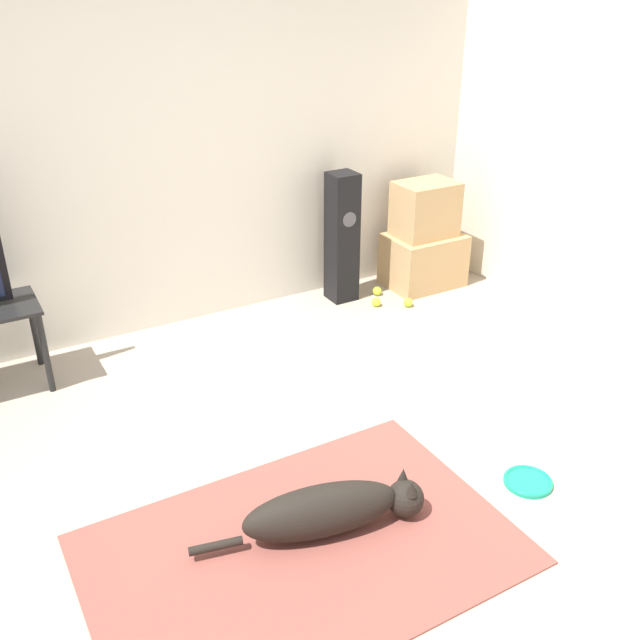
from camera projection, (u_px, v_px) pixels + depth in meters
The scene contains 11 objects.
ground_plane at pixel (288, 513), 3.20m from camera, with size 12.00×12.00×0.00m, color #B2A38E.
wall_back at pixel (121, 138), 4.26m from camera, with size 8.00×0.06×2.55m.
area_rug at pixel (302, 550), 2.99m from camera, with size 1.76×1.18×0.01m.
dog at pixel (332, 509), 3.04m from camera, with size 1.02×0.34×0.24m.
frisbee at pixel (528, 481), 3.38m from camera, with size 0.23×0.23×0.03m.
cardboard_box_lower at pixel (423, 260), 5.40m from camera, with size 0.56×0.41×0.40m.
cardboard_box_upper at pixel (425, 209), 5.22m from camera, with size 0.43×0.32×0.40m.
floor_speaker at pixel (342, 238), 5.05m from camera, with size 0.19×0.19×0.94m.
tennis_ball_by_boxes at pixel (376, 302), 5.11m from camera, with size 0.07×0.07×0.07m.
tennis_ball_near_speaker at pixel (377, 291), 5.29m from camera, with size 0.07×0.07×0.07m.
tennis_ball_loose_on_carpet at pixel (408, 302), 5.11m from camera, with size 0.07×0.07×0.07m.
Camera 1 is at (-1.10, -2.22, 2.21)m, focal length 40.00 mm.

